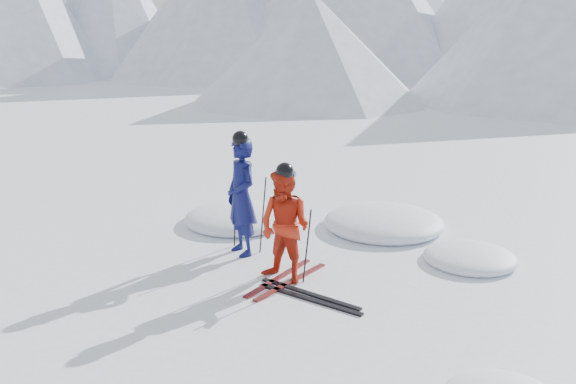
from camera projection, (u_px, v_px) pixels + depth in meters
The scene contains 12 objects.
ground at pixel (358, 291), 8.85m from camera, with size 160.00×160.00×0.00m, color white.
skier_blue at pixel (241, 197), 10.07m from camera, with size 0.72×0.48×1.99m, color #0B0F47.
skier_red at pixel (285, 227), 8.98m from camera, with size 0.83×0.65×1.72m, color red.
pole_blue_left at pixel (235, 211), 10.44m from camera, with size 0.02×0.02×1.32m, color black.
pole_blue_right at pixel (263, 215), 10.19m from camera, with size 0.02×0.02×1.32m, color black.
pole_red_left at pixel (280, 236), 9.43m from camera, with size 0.02×0.02×1.14m, color black.
pole_red_right at pixel (307, 246), 9.00m from camera, with size 0.02×0.02×1.14m, color black.
ski_worn_left at pixel (279, 278), 9.28m from camera, with size 0.09×1.70×0.03m, color black.
ski_worn_right at pixel (291, 281), 9.13m from camera, with size 0.09×1.70×0.03m, color black.
ski_loose_a at pixel (310, 294), 8.71m from camera, with size 0.09×1.70×0.03m, color black.
ski_loose_b at pixel (309, 299), 8.54m from camera, with size 0.09×1.70×0.03m, color black.
snow_lumps at pixel (346, 238), 11.08m from camera, with size 7.89×6.09×0.50m.
Camera 1 is at (4.22, -7.07, 3.69)m, focal length 38.00 mm.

